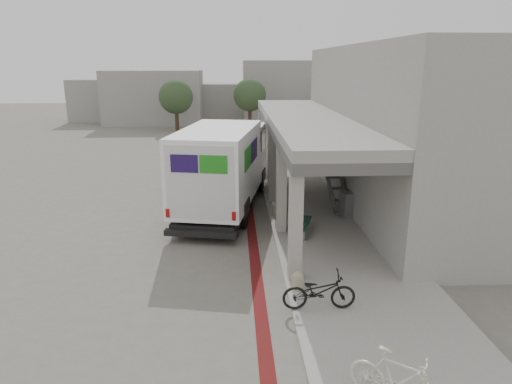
{
  "coord_description": "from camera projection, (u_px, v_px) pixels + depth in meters",
  "views": [
    {
      "loc": [
        0.36,
        -15.76,
        6.28
      ],
      "look_at": [
        1.17,
        0.67,
        1.6
      ],
      "focal_mm": 32.0,
      "sensor_mm": 36.0,
      "label": 1
    }
  ],
  "objects": [
    {
      "name": "ground",
      "position": [
        225.0,
        239.0,
        16.84
      ],
      "size": [
        120.0,
        120.0,
        0.0
      ],
      "primitive_type": "plane",
      "color": "#655F57",
      "rests_on": "ground"
    },
    {
      "name": "bicycle_black",
      "position": [
        319.0,
        291.0,
        11.72
      ],
      "size": [
        1.89,
        0.66,
        1.0
      ],
      "primitive_type": "imported",
      "rotation": [
        0.0,
        0.0,
        1.57
      ],
      "color": "black",
      "rests_on": "sidewalk"
    },
    {
      "name": "distant_backdrop",
      "position": [
        204.0,
        96.0,
        50.44
      ],
      "size": [
        28.0,
        10.0,
        6.5
      ],
      "color": "gray",
      "rests_on": "ground"
    },
    {
      "name": "tree_left",
      "position": [
        176.0,
        97.0,
        42.63
      ],
      "size": [
        3.2,
        3.2,
        4.8
      ],
      "color": "#38281C",
      "rests_on": "ground"
    },
    {
      "name": "sidewalk",
      "position": [
        333.0,
        236.0,
        17.01
      ],
      "size": [
        4.4,
        28.0,
        0.12
      ],
      "primitive_type": "cube",
      "color": "gray",
      "rests_on": "ground"
    },
    {
      "name": "bicycle_cream",
      "position": [
        398.0,
        381.0,
        8.3
      ],
      "size": [
        1.82,
        1.63,
        1.15
      ],
      "primitive_type": "imported",
      "rotation": [
        0.0,
        0.0,
        0.88
      ],
      "color": "beige",
      "rests_on": "sidewalk"
    },
    {
      "name": "tree_right",
      "position": [
        332.0,
        96.0,
        44.3
      ],
      "size": [
        3.2,
        3.2,
        4.8
      ],
      "color": "#38281C",
      "rests_on": "ground"
    },
    {
      "name": "bollard_far",
      "position": [
        276.0,
        208.0,
        19.08
      ],
      "size": [
        0.4,
        0.4,
        0.59
      ],
      "color": "gray",
      "rests_on": "sidewalk"
    },
    {
      "name": "bollard_near",
      "position": [
        298.0,
        280.0,
        12.79
      ],
      "size": [
        0.36,
        0.36,
        0.54
      ],
      "color": "gray",
      "rests_on": "sidewalk"
    },
    {
      "name": "bench",
      "position": [
        304.0,
        226.0,
        17.03
      ],
      "size": [
        0.87,
        1.75,
        0.4
      ],
      "rotation": [
        0.0,
        0.0,
        -0.31
      ],
      "color": "slate",
      "rests_on": "sidewalk"
    },
    {
      "name": "transit_building",
      "position": [
        377.0,
        129.0,
        20.55
      ],
      "size": [
        7.6,
        17.0,
        7.0
      ],
      "color": "gray",
      "rests_on": "ground"
    },
    {
      "name": "bike_lane_stripe",
      "position": [
        250.0,
        220.0,
        18.8
      ],
      "size": [
        0.35,
        40.0,
        0.01
      ],
      "primitive_type": "cube",
      "color": "#591211",
      "rests_on": "ground"
    },
    {
      "name": "fedex_truck",
      "position": [
        224.0,
        165.0,
        19.78
      ],
      "size": [
        4.2,
        9.07,
        3.73
      ],
      "rotation": [
        0.0,
        0.0,
        -0.19
      ],
      "color": "black",
      "rests_on": "ground"
    },
    {
      "name": "utility_cabinet",
      "position": [
        347.0,
        204.0,
        18.79
      ],
      "size": [
        0.6,
        0.72,
        1.05
      ],
      "primitive_type": "cube",
      "rotation": [
        0.0,
        0.0,
        0.22
      ],
      "color": "gray",
      "rests_on": "sidewalk"
    },
    {
      "name": "tree_mid",
      "position": [
        250.0,
        95.0,
        44.88
      ],
      "size": [
        3.2,
        3.2,
        4.8
      ],
      "color": "#38281C",
      "rests_on": "ground"
    }
  ]
}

